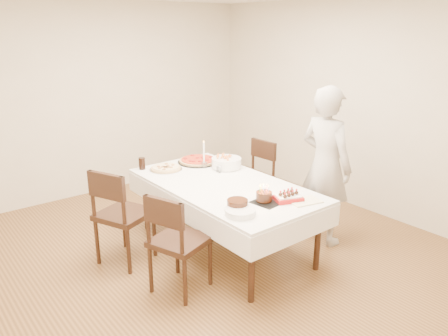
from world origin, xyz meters
TOP-DOWN VIEW (x-y plane):
  - floor at (0.00, 0.00)m, footprint 5.00×5.00m
  - wall_back at (0.00, 2.50)m, footprint 4.50×0.04m
  - wall_right at (2.25, 0.00)m, footprint 0.04×5.00m
  - dining_table at (0.09, -0.05)m, footprint 1.87×2.41m
  - chair_right_savory at (0.95, 0.45)m, footprint 0.53×0.53m
  - chair_left_savory at (-0.87, 0.38)m, footprint 0.69×0.69m
  - chair_left_dessert at (-0.72, -0.42)m, footprint 0.64×0.64m
  - person at (1.09, -0.58)m, footprint 0.43×0.65m
  - pizza_white at (-0.15, 0.74)m, footprint 0.44×0.44m
  - pizza_pepperoni at (0.32, 0.76)m, footprint 0.51×0.51m
  - red_placemat at (0.46, 0.60)m, footprint 0.25×0.25m
  - pasta_bowl at (0.46, 0.37)m, footprint 0.42×0.42m
  - taper_candle at (0.26, 0.54)m, footprint 0.09×0.09m
  - shaker_pair at (0.28, 0.27)m, footprint 0.10×0.10m
  - cola_glass at (-0.35, 0.94)m, footprint 0.08×0.08m
  - layer_cake at (-0.24, -0.67)m, footprint 0.27×0.27m
  - cake_board at (0.09, -0.71)m, footprint 0.29×0.29m
  - birthday_cake at (0.08, -0.67)m, footprint 0.16×0.16m
  - strawberry_box at (0.28, -0.80)m, footprint 0.30×0.26m
  - box_lid at (0.38, -0.92)m, footprint 0.33×0.26m
  - plate_stack at (-0.30, -0.77)m, footprint 0.29×0.29m
  - china_plate at (-0.26, -0.76)m, footprint 0.24×0.24m

SIDE VIEW (x-z plane):
  - floor at x=0.00m, z-range 0.00..0.00m
  - dining_table at x=0.09m, z-range 0.00..0.75m
  - chair_right_savory at x=0.95m, z-range 0.00..0.96m
  - chair_left_dessert at x=-0.72m, z-range 0.00..0.98m
  - chair_left_savory at x=-0.87m, z-range 0.00..1.03m
  - red_placemat at x=0.46m, z-range 0.75..0.75m
  - cake_board at x=0.09m, z-range 0.74..0.76m
  - box_lid at x=0.38m, z-range 0.74..0.76m
  - china_plate at x=-0.26m, z-range 0.75..0.76m
  - pizza_white at x=-0.15m, z-range 0.75..0.79m
  - pizza_pepperoni at x=0.32m, z-range 0.75..0.79m
  - plate_stack at x=-0.30m, z-range 0.75..0.81m
  - strawberry_box at x=0.28m, z-range 0.75..0.82m
  - shaker_pair at x=0.28m, z-range 0.75..0.84m
  - layer_cake at x=-0.24m, z-range 0.75..0.85m
  - pasta_bowl at x=0.46m, z-range 0.76..0.87m
  - cola_glass at x=-0.35m, z-range 0.75..0.89m
  - birthday_cake at x=0.08m, z-range 0.76..0.91m
  - person at x=1.09m, z-range 0.00..1.77m
  - taper_candle at x=0.26m, z-range 0.75..1.08m
  - wall_back at x=0.00m, z-range 0.00..2.70m
  - wall_right at x=2.25m, z-range 0.00..2.70m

